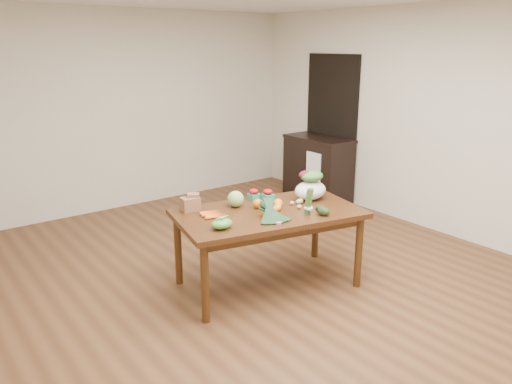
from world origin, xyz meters
TOP-DOWN VIEW (x-y plane):
  - floor at (0.00, 0.00)m, footprint 6.00×6.00m
  - room_walls at (0.00, 0.00)m, footprint 5.02×6.02m
  - dining_table at (-0.08, -0.15)m, footprint 1.84×1.27m
  - doorway_dark at (2.48, 1.60)m, footprint 0.02×1.00m
  - cabinet at (2.22, 1.57)m, footprint 0.52×1.02m
  - dish_towel at (1.96, 1.40)m, footprint 0.02×0.28m
  - paper_bag at (-0.65, 0.29)m, footprint 0.25×0.22m
  - cabbage at (-0.25, 0.13)m, footprint 0.15×0.15m
  - strawberry_basket_a at (0.02, 0.21)m, footprint 0.12×0.12m
  - strawberry_basket_b at (0.12, 0.11)m, footprint 0.12×0.12m
  - orange_a at (-0.11, -0.03)m, footprint 0.09×0.09m
  - orange_b at (-0.05, -0.03)m, footprint 0.07×0.07m
  - orange_c at (0.06, -0.12)m, footprint 0.08×0.08m
  - mandarin_cluster at (-0.04, -0.17)m, footprint 0.21×0.21m
  - carrots at (-0.56, 0.05)m, footprint 0.26×0.26m
  - snap_pea_bag at (-0.67, -0.28)m, footprint 0.19×0.14m
  - kale_bunch at (-0.21, -0.39)m, footprint 0.40×0.46m
  - asparagus_bundle at (0.15, -0.45)m, footprint 0.10×0.13m
  - potato_a at (0.22, -0.15)m, footprint 0.05×0.04m
  - potato_b at (0.19, -0.28)m, footprint 0.05×0.04m
  - potato_c at (0.30, -0.16)m, footprint 0.06×0.05m
  - potato_d at (0.28, -0.16)m, footprint 0.05×0.05m
  - potato_e at (0.33, -0.26)m, footprint 0.05×0.04m
  - avocado_a at (0.24, -0.55)m, footprint 0.11×0.14m
  - avocado_b at (0.29, -0.45)m, footprint 0.08×0.10m
  - salad_bag at (0.47, -0.12)m, footprint 0.39×0.32m

SIDE VIEW (x-z plane):
  - floor at x=0.00m, z-range 0.00..0.00m
  - dining_table at x=-0.08m, z-range 0.00..0.75m
  - cabinet at x=2.22m, z-range 0.00..0.94m
  - dish_towel at x=1.96m, z-range 0.33..0.78m
  - carrots at x=-0.56m, z-range 0.75..0.78m
  - potato_a at x=0.22m, z-range 0.75..0.79m
  - potato_e at x=0.33m, z-range 0.75..0.79m
  - potato_b at x=0.19m, z-range 0.75..0.79m
  - potato_d at x=0.28m, z-range 0.75..0.79m
  - potato_c at x=0.30m, z-range 0.75..0.80m
  - avocado_b at x=0.29m, z-range 0.75..0.81m
  - orange_b at x=-0.05m, z-range 0.75..0.82m
  - avocado_a at x=0.24m, z-range 0.75..0.83m
  - orange_c at x=0.06m, z-range 0.75..0.83m
  - snap_pea_bag at x=-0.67m, z-range 0.75..0.84m
  - strawberry_basket_a at x=0.02m, z-range 0.75..0.84m
  - orange_a at x=-0.11m, z-range 0.75..0.84m
  - strawberry_basket_b at x=0.12m, z-range 0.75..0.84m
  - mandarin_cluster at x=-0.04m, z-range 0.75..0.85m
  - cabbage at x=-0.25m, z-range 0.75..0.90m
  - paper_bag at x=-0.65m, z-range 0.75..0.91m
  - kale_bunch at x=-0.21m, z-range 0.75..0.91m
  - asparagus_bundle at x=0.15m, z-range 0.75..1.00m
  - salad_bag at x=0.47m, z-range 0.75..1.01m
  - doorway_dark at x=2.48m, z-range 0.00..2.10m
  - room_walls at x=0.00m, z-range 0.00..2.70m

